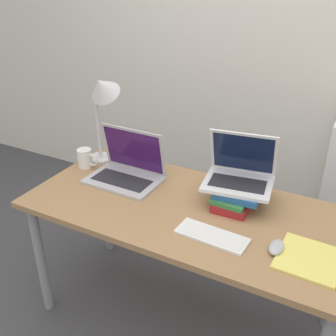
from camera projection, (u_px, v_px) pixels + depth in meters
The scene contains 10 objects.
wall_back at pixel (271, 29), 2.48m from camera, with size 8.00×0.05×2.70m.
desk at pixel (186, 220), 1.86m from camera, with size 1.51×0.71×0.70m.
laptop_left at pixel (127, 170), 2.04m from camera, with size 0.38×0.26×0.27m.
book_stack at pixel (237, 194), 1.84m from camera, with size 0.21×0.28×0.09m.
laptop_on_books at pixel (240, 173), 1.82m from camera, with size 0.34×0.29×0.25m.
wireless_keyboard at pixel (212, 236), 1.62m from camera, with size 0.31×0.13×0.01m.
mouse at pixel (276, 247), 1.54m from camera, with size 0.06×0.10×0.03m.
notepad at pixel (309, 259), 1.49m from camera, with size 0.24×0.25×0.01m.
mug at pixel (85, 158), 2.16m from camera, with size 0.13×0.08×0.10m.
desk_lamp at pixel (102, 97), 2.04m from camera, with size 0.23×0.20×0.53m.
Camera 1 is at (0.64, -1.05, 1.70)m, focal length 42.00 mm.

